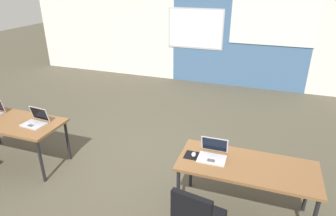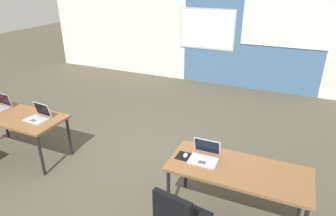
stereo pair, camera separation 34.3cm
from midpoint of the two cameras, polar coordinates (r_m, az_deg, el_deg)
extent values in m
plane|color=#4C4738|center=(4.86, -4.64, -9.87)|extent=(24.00, 24.00, 0.00)
cube|color=silver|center=(8.07, 9.62, 14.55)|extent=(10.00, 0.20, 2.80)
cube|color=#42668E|center=(7.77, 17.14, 13.48)|extent=(3.49, 0.01, 2.80)
cube|color=#B7B7BC|center=(7.97, 8.79, 14.88)|extent=(1.48, 0.02, 1.04)
cube|color=white|center=(7.97, 8.79, 14.88)|extent=(1.40, 0.02, 0.96)
cube|color=white|center=(7.63, 23.47, 16.28)|extent=(2.00, 0.02, 1.49)
cube|color=brown|center=(5.14, -25.75, -1.44)|extent=(1.60, 0.70, 0.04)
cylinder|color=black|center=(4.62, -21.50, -8.62)|extent=(0.04, 0.04, 0.68)
cylinder|color=black|center=(5.99, -27.77, -2.12)|extent=(0.04, 0.04, 0.68)
cylinder|color=black|center=(4.98, -16.78, -5.37)|extent=(0.04, 0.04, 0.68)
cube|color=brown|center=(3.55, 16.25, -11.52)|extent=(1.60, 0.70, 0.04)
cylinder|color=black|center=(3.66, 2.86, -16.30)|extent=(0.04, 0.04, 0.68)
cylinder|color=black|center=(4.11, 5.93, -11.24)|extent=(0.04, 0.04, 0.68)
cylinder|color=black|center=(4.03, 27.07, -15.05)|extent=(0.04, 0.04, 0.68)
cube|color=#9E9EA3|center=(5.51, -27.78, 1.49)|extent=(0.33, 0.06, 0.22)
cube|color=black|center=(5.51, -27.83, 1.48)|extent=(0.30, 0.05, 0.19)
cube|color=silver|center=(3.56, 9.63, -10.11)|extent=(0.33, 0.23, 0.02)
cube|color=#4C4C4F|center=(3.52, 9.43, -10.42)|extent=(0.09, 0.06, 0.00)
cube|color=silver|center=(3.62, 10.33, -7.38)|extent=(0.33, 0.07, 0.21)
cube|color=black|center=(3.62, 10.31, -7.40)|extent=(0.30, 0.06, 0.19)
cube|color=black|center=(3.62, 6.17, -9.43)|extent=(0.22, 0.19, 0.00)
ellipsoid|color=#B2B2B7|center=(3.61, 6.19, -9.18)|extent=(0.07, 0.11, 0.03)
cube|color=black|center=(2.90, 4.41, -20.26)|extent=(0.40, 0.12, 0.46)
cube|color=#B7B7BC|center=(4.81, -22.41, -2.15)|extent=(0.35, 0.26, 0.02)
cube|color=#4C4C4F|center=(4.78, -22.89, -2.28)|extent=(0.09, 0.07, 0.00)
cube|color=#B7B7BC|center=(4.84, -21.40, -0.29)|extent=(0.33, 0.08, 0.22)
cube|color=black|center=(4.84, -21.45, -0.30)|extent=(0.30, 0.07, 0.19)
camera|label=1|loc=(0.17, -87.89, 0.95)|focal=31.38mm
camera|label=2|loc=(0.17, 92.11, -0.95)|focal=31.38mm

